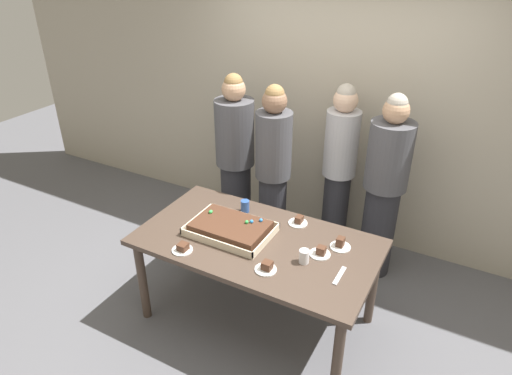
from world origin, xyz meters
TOP-DOWN VIEW (x-y plane):
  - ground_plane at (0.00, 0.00)m, footprint 12.00×12.00m
  - interior_back_panel at (0.00, 1.60)m, footprint 8.00×0.12m
  - party_table at (0.00, 0.00)m, footprint 1.78×0.97m
  - sheet_cake at (-0.22, -0.01)m, footprint 0.62×0.43m
  - plated_slice_near_left at (0.22, -0.27)m, footprint 0.15×0.15m
  - plated_slice_near_right at (0.48, 0.06)m, footprint 0.15×0.15m
  - plated_slice_far_left at (0.18, 0.35)m, footprint 0.15×0.15m
  - plated_slice_far_right at (0.57, 0.21)m, footprint 0.15×0.15m
  - plated_slice_center_front at (-0.40, -0.37)m, footprint 0.15×0.15m
  - drink_cup_nearest at (0.41, -0.08)m, footprint 0.07×0.07m
  - drink_cup_middle at (-0.28, 0.31)m, footprint 0.07×0.07m
  - cake_server_utensil at (0.68, -0.10)m, footprint 0.03×0.20m
  - person_serving_front at (-0.76, 0.97)m, footprint 0.37×0.37m
  - person_green_shirt_behind at (-0.29, 0.84)m, footprint 0.32×0.32m
  - person_striped_tie_right at (0.65, 1.08)m, footprint 0.37×0.37m
  - person_far_right_suit at (0.19, 1.23)m, footprint 0.31×0.31m

SIDE VIEW (x-z plane):
  - ground_plane at x=0.00m, z-range 0.00..0.00m
  - party_table at x=0.00m, z-range 0.30..1.08m
  - cake_server_utensil at x=0.68m, z-range 0.78..0.78m
  - plated_slice_far_left at x=0.18m, z-range 0.76..0.83m
  - plated_slice_center_front at x=-0.40m, z-range 0.77..0.83m
  - plated_slice_near_right at x=0.48m, z-range 0.76..0.83m
  - plated_slice_near_left at x=0.22m, z-range 0.77..0.83m
  - plated_slice_far_right at x=0.57m, z-range 0.76..0.84m
  - sheet_cake at x=-0.22m, z-range 0.76..0.87m
  - drink_cup_nearest at x=0.41m, z-range 0.78..0.88m
  - drink_cup_middle at x=-0.28m, z-range 0.78..0.88m
  - person_striped_tie_right at x=0.65m, z-range 0.03..1.73m
  - person_serving_front at x=-0.76m, z-range 0.03..1.73m
  - person_far_right_suit at x=0.19m, z-range 0.05..1.73m
  - person_green_shirt_behind at x=-0.29m, z-range 0.04..1.74m
  - interior_back_panel at x=0.00m, z-range 0.00..3.00m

